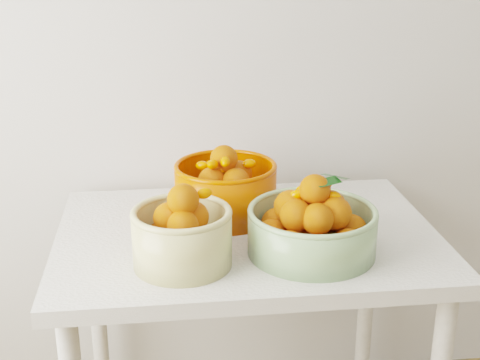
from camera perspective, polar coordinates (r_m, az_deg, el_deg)
The scene contains 4 objects.
table at distance 1.81m, azimuth 0.62°, elevation -7.18°, with size 1.00×0.70×0.75m.
bowl_cream at distance 1.57m, azimuth -5.00°, elevation -4.72°, with size 0.26×0.26×0.20m.
bowl_green at distance 1.64m, azimuth 6.14°, elevation -3.95°, with size 0.40×0.40×0.20m.
bowl_orange at distance 1.84m, azimuth -1.24°, elevation -0.76°, with size 0.37×0.37×0.20m.
Camera 1 is at (-0.57, 0.00, 1.48)m, focal length 50.00 mm.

